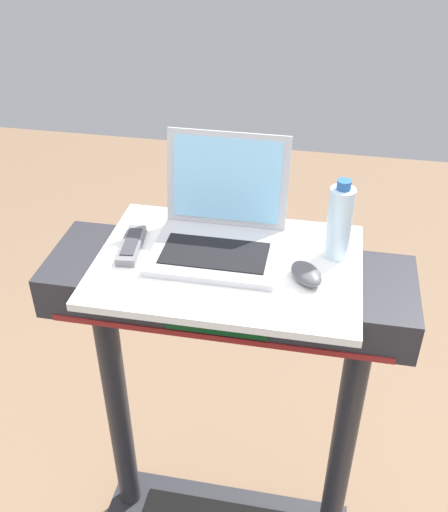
{
  "coord_description": "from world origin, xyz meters",
  "views": [
    {
      "loc": [
        0.21,
        -0.45,
        2.01
      ],
      "look_at": [
        0.0,
        0.65,
        1.24
      ],
      "focal_mm": 41.82,
      "sensor_mm": 36.0,
      "label": 1
    }
  ],
  "objects_px": {
    "laptop": "(220,228)",
    "water_bottle": "(339,222)",
    "computer_mouse": "(306,274)",
    "tv_remote": "(132,245)"
  },
  "relations": [
    {
      "from": "laptop",
      "to": "water_bottle",
      "type": "height_order",
      "value": "laptop"
    },
    {
      "from": "water_bottle",
      "to": "computer_mouse",
      "type": "bearing_deg",
      "value": -119.29
    },
    {
      "from": "laptop",
      "to": "computer_mouse",
      "type": "distance_m",
      "value": 0.25
    },
    {
      "from": "computer_mouse",
      "to": "laptop",
      "type": "bearing_deg",
      "value": 121.99
    },
    {
      "from": "laptop",
      "to": "computer_mouse",
      "type": "height_order",
      "value": "laptop"
    },
    {
      "from": "laptop",
      "to": "computer_mouse",
      "type": "xyz_separation_m",
      "value": [
        0.22,
        -0.1,
        -0.03
      ]
    },
    {
      "from": "computer_mouse",
      "to": "water_bottle",
      "type": "height_order",
      "value": "water_bottle"
    },
    {
      "from": "computer_mouse",
      "to": "tv_remote",
      "type": "distance_m",
      "value": 0.43
    },
    {
      "from": "computer_mouse",
      "to": "tv_remote",
      "type": "xyz_separation_m",
      "value": [
        -0.43,
        0.05,
        -0.01
      ]
    },
    {
      "from": "water_bottle",
      "to": "tv_remote",
      "type": "distance_m",
      "value": 0.51
    }
  ]
}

